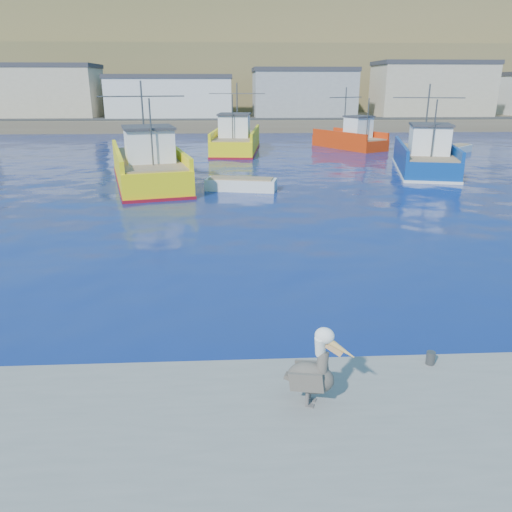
{
  "coord_description": "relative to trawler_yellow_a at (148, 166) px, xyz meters",
  "views": [
    {
      "loc": [
        -1.4,
        -12.93,
        6.44
      ],
      "look_at": [
        -0.61,
        2.07,
        1.23
      ],
      "focal_mm": 35.0,
      "sensor_mm": 36.0,
      "label": 1
    }
  ],
  "objects": [
    {
      "name": "pelican",
      "position": [
        7.04,
        -26.0,
        0.1
      ],
      "size": [
        1.33,
        0.85,
        1.68
      ],
      "color": "#595451",
      "rests_on": "dock"
    },
    {
      "name": "trawler_yellow_a",
      "position": [
        0.0,
        0.0,
        0.0
      ],
      "size": [
        7.2,
        13.35,
        6.69
      ],
      "color": "yellow",
      "rests_on": "ground"
    },
    {
      "name": "skiff_far",
      "position": [
        27.73,
        14.24,
        -0.82
      ],
      "size": [
        4.05,
        3.97,
        0.91
      ],
      "color": "silver",
      "rests_on": "ground"
    },
    {
      "name": "boat_orange",
      "position": [
        18.19,
        18.26,
        -0.08
      ],
      "size": [
        6.85,
        8.79,
        6.08
      ],
      "color": "red",
      "rests_on": "ground"
    },
    {
      "name": "skiff_mid",
      "position": [
        6.21,
        -2.8,
        -0.81
      ],
      "size": [
        4.67,
        2.47,
        0.97
      ],
      "color": "silver",
      "rests_on": "ground"
    },
    {
      "name": "far_shore",
      "position": [
        6.91,
        87.9,
        7.86
      ],
      "size": [
        200.0,
        81.0,
        24.0
      ],
      "color": "brown",
      "rests_on": "ground"
    },
    {
      "name": "ground",
      "position": [
        6.91,
        -21.3,
        -1.12
      ],
      "size": [
        260.0,
        260.0,
        0.0
      ],
      "primitive_type": "plane",
      "color": "#06154F",
      "rests_on": "ground"
    },
    {
      "name": "trawler_yellow_b",
      "position": [
        6.18,
        16.26,
        -0.05
      ],
      "size": [
        5.56,
        12.1,
        6.57
      ],
      "color": "yellow",
      "rests_on": "ground"
    },
    {
      "name": "dock_bollards",
      "position": [
        7.51,
        -24.7,
        -0.47
      ],
      "size": [
        36.2,
        0.2,
        0.3
      ],
      "color": "#4C4C4C",
      "rests_on": "dock"
    },
    {
      "name": "trawler_blue",
      "position": [
        20.49,
        3.66,
        -0.09
      ],
      "size": [
        6.4,
        11.67,
        6.49
      ],
      "color": "navy",
      "rests_on": "ground"
    }
  ]
}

